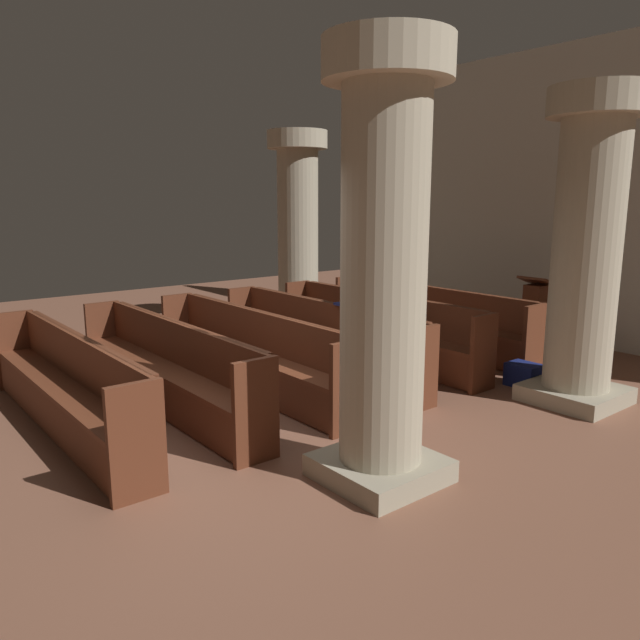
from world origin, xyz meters
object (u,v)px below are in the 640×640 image
(pew_row_2, at_px, (318,336))
(hymn_book, at_px, (344,304))
(pillar_aisle_rear, at_px, (384,264))
(kneeler_box_navy, at_px, (524,375))
(pew_row_0, at_px, (427,317))
(pew_row_1, at_px, (377,326))
(lectern, at_px, (534,317))
(pew_row_4, at_px, (166,363))
(pew_row_3, at_px, (249,349))
(pillar_aisle_side, at_px, (587,245))
(pew_row_5, at_px, (65,382))
(pillar_far_side, at_px, (298,226))

(pew_row_2, bearing_deg, hymn_book, 32.43)
(pillar_aisle_rear, distance_m, kneeler_box_navy, 3.55)
(pew_row_0, xyz_separation_m, pew_row_1, (0.00, -1.04, 0.00))
(lectern, distance_m, kneeler_box_navy, 2.16)
(pew_row_0, bearing_deg, pew_row_4, -90.00)
(pew_row_2, height_order, lectern, lectern)
(pew_row_0, distance_m, pew_row_3, 3.13)
(pew_row_4, height_order, pillar_aisle_side, pillar_aisle_side)
(pew_row_1, bearing_deg, pew_row_5, -90.00)
(pew_row_2, distance_m, pew_row_4, 2.09)
(pew_row_3, height_order, lectern, lectern)
(pew_row_3, height_order, pillar_aisle_side, pillar_aisle_side)
(pew_row_5, xyz_separation_m, pillar_aisle_rear, (2.67, 1.63, 1.25))
(lectern, bearing_deg, pew_row_4, -99.64)
(pew_row_2, height_order, hymn_book, hymn_book)
(pew_row_2, bearing_deg, pillar_aisle_side, 29.61)
(pew_row_0, relative_size, pew_row_4, 1.00)
(pew_row_3, xyz_separation_m, pillar_aisle_side, (2.67, 2.56, 1.25))
(pew_row_4, bearing_deg, pillar_far_side, 124.98)
(pew_row_3, xyz_separation_m, hymn_book, (0.29, 1.23, 0.44))
(pew_row_5, height_order, pillar_aisle_side, pillar_aisle_side)
(pew_row_2, relative_size, kneeler_box_navy, 9.66)
(pew_row_2, bearing_deg, pillar_aisle_rear, -29.39)
(pew_row_1, height_order, pillar_far_side, pillar_far_side)
(pillar_aisle_side, distance_m, hymn_book, 2.84)
(pew_row_3, bearing_deg, pillar_far_side, 134.14)
(pew_row_1, bearing_deg, hymn_book, -71.25)
(pew_row_2, relative_size, pew_row_4, 1.00)
(pillar_aisle_side, bearing_deg, pew_row_2, -150.39)
(pew_row_3, height_order, hymn_book, hymn_book)
(pew_row_4, distance_m, pillar_aisle_side, 4.66)
(pillar_aisle_rear, bearing_deg, lectern, 109.25)
(pillar_aisle_side, relative_size, pillar_far_side, 1.00)
(pew_row_2, xyz_separation_m, hymn_book, (0.29, 0.19, 0.44))
(pew_row_5, xyz_separation_m, pillar_aisle_side, (2.67, 4.65, 1.25))
(pew_row_2, height_order, pillar_aisle_side, pillar_aisle_side)
(hymn_book, height_order, kneeler_box_navy, hymn_book)
(pew_row_5, distance_m, lectern, 6.65)
(pew_row_3, distance_m, pillar_aisle_rear, 2.98)
(pew_row_4, distance_m, pillar_far_side, 4.74)
(pew_row_0, bearing_deg, pew_row_3, -90.00)
(pew_row_2, distance_m, pew_row_5, 3.13)
(pew_row_1, xyz_separation_m, hymn_book, (0.29, -0.86, 0.44))
(pew_row_0, bearing_deg, pew_row_5, -90.00)
(pew_row_4, distance_m, lectern, 5.62)
(pew_row_2, bearing_deg, pew_row_0, 90.00)
(pew_row_4, xyz_separation_m, pillar_aisle_rear, (2.67, 0.59, 1.25))
(pew_row_2, bearing_deg, pew_row_5, -90.00)
(pew_row_1, distance_m, pillar_far_side, 2.97)
(pillar_far_side, distance_m, hymn_book, 3.36)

